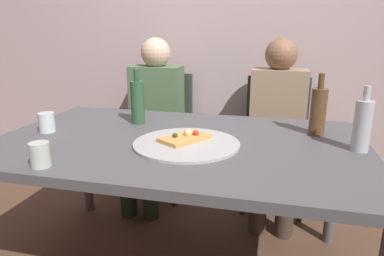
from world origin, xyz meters
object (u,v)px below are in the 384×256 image
Objects in this scene: guest_in_sweater at (153,114)px; pizza_slice_last at (185,138)px; water_bottle at (362,125)px; tumbler_near at (47,122)px; beer_bottle at (318,111)px; pizza_tray at (187,144)px; tumbler_far at (40,155)px; wine_bottle at (138,101)px; chair_right at (276,133)px; guest_in_beanie at (277,121)px; dining_table at (178,152)px; chair_left at (160,125)px.

pizza_slice_last is at bearing 119.35° from guest_in_sweater.
tumbler_near is (-1.45, -0.07, -0.06)m from water_bottle.
beer_bottle reaches higher than pizza_slice_last.
tumbler_far is at bearing -141.17° from pizza_tray.
water_bottle is (1.07, -0.20, -0.01)m from wine_bottle.
water_bottle is 1.01m from chair_right.
guest_in_beanie is at bearing 63.55° from pizza_slice_last.
tumbler_near is at bearing -176.28° from dining_table.
guest_in_sweater is (-0.86, -0.15, 0.13)m from chair_right.
pizza_tray is at bearing -40.23° from wine_bottle.
beer_bottle is 1.23m from tumbler_far.
pizza_slice_last is at bearing 63.55° from guest_in_beanie.
pizza_slice_last reaches higher than dining_table.
chair_right reaches higher than tumbler_far.
chair_right is 0.88m from guest_in_sweater.
pizza_slice_last is 0.75m from water_bottle.
guest_in_beanie is at bearing 36.09° from tumbler_near.
water_bottle is 1.53m from chair_left.
guest_in_sweater is 1.00× the size of guest_in_beanie.
pizza_slice_last is 0.86× the size of wine_bottle.
pizza_tray is at bearing -172.05° from water_bottle.
dining_table is at bearing 48.11° from tumbler_far.
tumbler_near is 0.08× the size of guest_in_beanie.
water_bottle is (0.72, 0.10, 0.11)m from pizza_tray.
beer_bottle is 0.33× the size of chair_right.
tumbler_near is at bearing -168.03° from beer_bottle.
water_bottle is 1.42m from guest_in_sweater.
chair_right is at bearing 68.61° from pizza_tray.
wine_bottle is 0.25× the size of guest_in_sweater.
guest_in_beanie is (0.86, -0.15, 0.13)m from chair_left.
wine_bottle is at bearing 102.42° from guest_in_sweater.
tumbler_near is 0.08× the size of guest_in_sweater.
guest_in_sweater is at bearing 119.35° from pizza_slice_last.
guest_in_beanie is (0.45, 0.77, -0.02)m from dining_table.
tumbler_near is (-0.66, -0.04, 0.11)m from dining_table.
tumbler_far is at bearing -138.00° from pizza_slice_last.
pizza_slice_last is at bearing 0.02° from tumbler_near.
chair_left is (-0.46, 0.96, -0.23)m from pizza_slice_last.
pizza_tray is 0.97m from guest_in_sweater.
chair_right reaches higher than dining_table.
chair_right is (-0.33, 0.89, -0.32)m from water_bottle.
tumbler_near is at bearing 123.70° from tumbler_far.
water_bottle reaches higher than tumbler_near.
guest_in_beanie is (0.40, 0.81, -0.10)m from pizza_slice_last.
pizza_tray is at bearing -151.85° from beer_bottle.
chair_right is at bearing 63.90° from dining_table.
pizza_tray is at bearing 38.83° from tumbler_far.
guest_in_sweater reaches higher than water_bottle.
chair_left reaches higher than pizza_tray.
chair_left is (0.25, 0.96, -0.26)m from tumbler_near.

